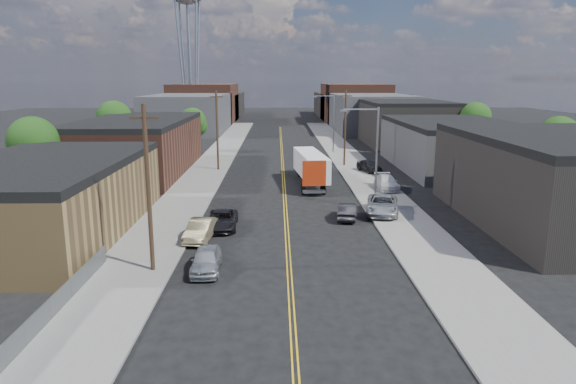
{
  "coord_description": "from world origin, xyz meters",
  "views": [
    {
      "loc": [
        -0.68,
        -19.27,
        11.36
      ],
      "look_at": [
        0.15,
        20.8,
        2.5
      ],
      "focal_mm": 32.0,
      "sensor_mm": 36.0,
      "label": 1
    }
  ],
  "objects_px": {
    "car_right_lot_b": "(387,182)",
    "car_ahead_truck": "(320,169)",
    "car_left_b": "(200,230)",
    "car_left_a": "(206,260)",
    "car_right_oncoming": "(346,211)",
    "car_right_lot_c": "(369,166)",
    "car_right_lot_a": "(382,205)",
    "car_left_c": "(222,220)",
    "semi_truck": "(310,165)"
  },
  "relations": [
    {
      "from": "car_left_c",
      "to": "car_ahead_truck",
      "type": "distance_m",
      "value": 24.77
    },
    {
      "from": "car_left_a",
      "to": "car_right_oncoming",
      "type": "bearing_deg",
      "value": 47.54
    },
    {
      "from": "car_left_b",
      "to": "car_right_lot_b",
      "type": "bearing_deg",
      "value": 50.36
    },
    {
      "from": "car_right_lot_a",
      "to": "car_ahead_truck",
      "type": "bearing_deg",
      "value": 112.36
    },
    {
      "from": "car_right_lot_b",
      "to": "car_right_lot_c",
      "type": "distance_m",
      "value": 10.16
    },
    {
      "from": "semi_truck",
      "to": "car_left_c",
      "type": "distance_m",
      "value": 19.36
    },
    {
      "from": "car_left_c",
      "to": "car_ahead_truck",
      "type": "xyz_separation_m",
      "value": [
        9.5,
        22.88,
        0.0
      ]
    },
    {
      "from": "car_left_a",
      "to": "car_right_lot_a",
      "type": "distance_m",
      "value": 18.38
    },
    {
      "from": "car_right_oncoming",
      "to": "car_ahead_truck",
      "type": "bearing_deg",
      "value": -81.16
    },
    {
      "from": "semi_truck",
      "to": "car_right_lot_c",
      "type": "relative_size",
      "value": 3.2
    },
    {
      "from": "car_right_oncoming",
      "to": "car_right_lot_b",
      "type": "distance_m",
      "value": 12.39
    },
    {
      "from": "car_right_oncoming",
      "to": "car_right_lot_c",
      "type": "distance_m",
      "value": 21.92
    },
    {
      "from": "semi_truck",
      "to": "car_left_a",
      "type": "relative_size",
      "value": 3.3
    },
    {
      "from": "car_left_a",
      "to": "car_right_lot_b",
      "type": "relative_size",
      "value": 0.87
    },
    {
      "from": "car_right_oncoming",
      "to": "car_right_lot_c",
      "type": "bearing_deg",
      "value": -97.4
    },
    {
      "from": "car_right_lot_b",
      "to": "car_ahead_truck",
      "type": "height_order",
      "value": "car_right_lot_b"
    },
    {
      "from": "car_left_c",
      "to": "car_right_lot_a",
      "type": "relative_size",
      "value": 0.87
    },
    {
      "from": "car_ahead_truck",
      "to": "car_left_a",
      "type": "bearing_deg",
      "value": -105.87
    },
    {
      "from": "car_ahead_truck",
      "to": "car_right_lot_a",
      "type": "bearing_deg",
      "value": -78.44
    },
    {
      "from": "semi_truck",
      "to": "car_right_lot_b",
      "type": "xyz_separation_m",
      "value": [
        7.74,
        -4.04,
        -1.18
      ]
    },
    {
      "from": "car_left_b",
      "to": "semi_truck",
      "type": "bearing_deg",
      "value": 72.02
    },
    {
      "from": "semi_truck",
      "to": "car_right_oncoming",
      "type": "xyz_separation_m",
      "value": [
        2.09,
        -15.07,
        -1.36
      ]
    },
    {
      "from": "car_right_lot_c",
      "to": "car_ahead_truck",
      "type": "distance_m",
      "value": 6.17
    },
    {
      "from": "car_right_lot_b",
      "to": "car_right_oncoming",
      "type": "bearing_deg",
      "value": -117.87
    },
    {
      "from": "car_left_c",
      "to": "car_left_a",
      "type": "bearing_deg",
      "value": -91.19
    },
    {
      "from": "car_right_lot_c",
      "to": "car_left_a",
      "type": "bearing_deg",
      "value": -132.97
    },
    {
      "from": "car_left_a",
      "to": "car_right_lot_b",
      "type": "bearing_deg",
      "value": 53.55
    },
    {
      "from": "car_left_a",
      "to": "car_right_lot_c",
      "type": "xyz_separation_m",
      "value": [
        15.61,
        32.86,
        0.17
      ]
    },
    {
      "from": "semi_truck",
      "to": "car_left_b",
      "type": "height_order",
      "value": "semi_truck"
    },
    {
      "from": "car_ahead_truck",
      "to": "car_right_lot_b",
      "type": "bearing_deg",
      "value": -55.88
    },
    {
      "from": "car_left_a",
      "to": "car_left_c",
      "type": "relative_size",
      "value": 0.86
    },
    {
      "from": "semi_truck",
      "to": "car_ahead_truck",
      "type": "height_order",
      "value": "semi_truck"
    },
    {
      "from": "car_right_lot_b",
      "to": "car_left_c",
      "type": "bearing_deg",
      "value": -139.81
    },
    {
      "from": "car_left_b",
      "to": "car_right_lot_c",
      "type": "height_order",
      "value": "car_right_lot_c"
    },
    {
      "from": "car_left_b",
      "to": "car_right_lot_b",
      "type": "relative_size",
      "value": 0.93
    },
    {
      "from": "car_left_b",
      "to": "car_right_lot_c",
      "type": "relative_size",
      "value": 1.04
    },
    {
      "from": "car_right_oncoming",
      "to": "car_right_lot_c",
      "type": "relative_size",
      "value": 0.94
    },
    {
      "from": "car_left_a",
      "to": "car_right_oncoming",
      "type": "relative_size",
      "value": 1.03
    },
    {
      "from": "car_right_oncoming",
      "to": "semi_truck",
      "type": "bearing_deg",
      "value": -74.67
    },
    {
      "from": "car_left_a",
      "to": "car_right_lot_a",
      "type": "height_order",
      "value": "car_right_lot_a"
    },
    {
      "from": "car_right_lot_a",
      "to": "car_ahead_truck",
      "type": "xyz_separation_m",
      "value": [
        -3.7,
        19.22,
        -0.25
      ]
    },
    {
      "from": "car_right_oncoming",
      "to": "car_right_lot_c",
      "type": "height_order",
      "value": "car_right_lot_c"
    },
    {
      "from": "car_left_c",
      "to": "car_right_lot_b",
      "type": "height_order",
      "value": "car_right_lot_b"
    },
    {
      "from": "car_right_lot_c",
      "to": "car_right_lot_a",
      "type": "bearing_deg",
      "value": -114.41
    },
    {
      "from": "car_left_b",
      "to": "car_right_oncoming",
      "type": "relative_size",
      "value": 1.1
    },
    {
      "from": "car_right_lot_b",
      "to": "semi_truck",
      "type": "bearing_deg",
      "value": 151.65
    },
    {
      "from": "car_left_c",
      "to": "car_right_lot_c",
      "type": "bearing_deg",
      "value": 55.48
    },
    {
      "from": "car_left_a",
      "to": "car_ahead_truck",
      "type": "bearing_deg",
      "value": 71.6
    },
    {
      "from": "car_right_lot_b",
      "to": "car_right_lot_c",
      "type": "relative_size",
      "value": 1.12
    },
    {
      "from": "semi_truck",
      "to": "car_right_lot_b",
      "type": "height_order",
      "value": "semi_truck"
    }
  ]
}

